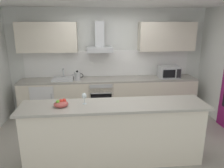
{
  "coord_description": "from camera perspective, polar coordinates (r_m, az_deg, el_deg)",
  "views": [
    {
      "loc": [
        -0.41,
        -3.7,
        2.22
      ],
      "look_at": [
        -0.03,
        0.4,
        1.05
      ],
      "focal_mm": 34.13,
      "sensor_mm": 36.0,
      "label": 1
    }
  ],
  "objects": [
    {
      "name": "backsplash_tile",
      "position": [
        5.53,
        -1.03,
        5.55
      ],
      "size": [
        4.21,
        0.02,
        0.66
      ],
      "primitive_type": "cube",
      "color": "white"
    },
    {
      "name": "refrigerator",
      "position": [
        5.52,
        -17.53,
        -3.88
      ],
      "size": [
        0.58,
        0.6,
        0.85
      ],
      "color": "white",
      "rests_on": "ground"
    },
    {
      "name": "wine_glass",
      "position": [
        3.33,
        -7.47,
        -3.3
      ],
      "size": [
        0.08,
        0.08,
        0.18
      ],
      "color": "silver",
      "rests_on": "counter_island"
    },
    {
      "name": "ground",
      "position": [
        4.34,
        0.86,
        -15.04
      ],
      "size": [
        5.96,
        4.46,
        0.02
      ],
      "primitive_type": "cube",
      "color": "gray"
    },
    {
      "name": "kettle",
      "position": [
        5.21,
        -9.25,
        2.17
      ],
      "size": [
        0.29,
        0.15,
        0.24
      ],
      "color": "#B7BABC",
      "rests_on": "counter_back"
    },
    {
      "name": "oven",
      "position": [
        5.39,
        -3.05,
        -3.23
      ],
      "size": [
        0.6,
        0.62,
        0.8
      ],
      "color": "slate",
      "rests_on": "ground"
    },
    {
      "name": "counter_back",
      "position": [
        5.43,
        -0.74,
        -3.17
      ],
      "size": [
        4.36,
        0.6,
        0.9
      ],
      "color": "beige",
      "rests_on": "ground"
    },
    {
      "name": "wall_back",
      "position": [
        5.59,
        -1.09,
        6.39
      ],
      "size": [
        5.96,
        0.12,
        2.6
      ],
      "primitive_type": "cube",
      "color": "silver",
      "rests_on": "ground"
    },
    {
      "name": "microwave",
      "position": [
        5.54,
        15.0,
        3.12
      ],
      "size": [
        0.5,
        0.38,
        0.3
      ],
      "color": "#B7BABC",
      "rests_on": "counter_back"
    },
    {
      "name": "sink",
      "position": [
        5.31,
        -12.97,
        1.37
      ],
      "size": [
        0.5,
        0.4,
        0.26
      ],
      "color": "silver",
      "rests_on": "counter_back"
    },
    {
      "name": "fruit_bowl",
      "position": [
        3.33,
        -13.5,
        -5.14
      ],
      "size": [
        0.22,
        0.22,
        0.12
      ],
      "color": "#B24C47",
      "rests_on": "counter_island"
    },
    {
      "name": "range_hood",
      "position": [
        5.24,
        -3.33,
        11.1
      ],
      "size": [
        0.62,
        0.45,
        0.72
      ],
      "color": "#B7BABC"
    },
    {
      "name": "counter_island",
      "position": [
        3.55,
        0.59,
        -12.97
      ],
      "size": [
        2.92,
        0.64,
        1.01
      ],
      "color": "beige",
      "rests_on": "ground"
    },
    {
      "name": "upper_cabinets",
      "position": [
        5.29,
        -0.93,
        12.5
      ],
      "size": [
        4.3,
        0.32,
        0.7
      ],
      "color": "beige"
    }
  ]
}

